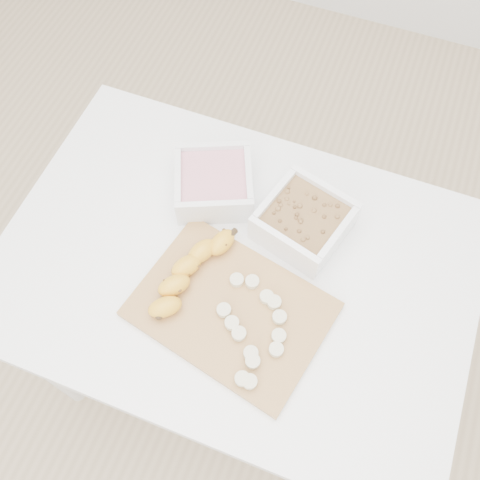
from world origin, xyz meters
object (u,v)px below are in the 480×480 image
(bowl_yogurt, at_px, (214,183))
(bowl_granola, at_px, (304,221))
(cutting_board, at_px, (231,309))
(table, at_px, (235,283))
(banana, at_px, (189,273))

(bowl_yogurt, bearing_deg, bowl_granola, -5.70)
(cutting_board, bearing_deg, table, 107.18)
(bowl_yogurt, xyz_separation_m, banana, (0.04, -0.22, -0.00))
(cutting_board, height_order, banana, banana)
(table, distance_m, bowl_yogurt, 0.23)
(table, bearing_deg, bowl_granola, 50.90)
(table, distance_m, banana, 0.16)
(bowl_yogurt, relative_size, bowl_granola, 1.04)
(table, xyz_separation_m, bowl_granola, (0.11, 0.13, 0.14))
(bowl_granola, bearing_deg, cutting_board, -108.47)
(bowl_yogurt, height_order, cutting_board, bowl_yogurt)
(table, height_order, bowl_yogurt, bowl_yogurt)
(bowl_yogurt, distance_m, cutting_board, 0.29)
(banana, bearing_deg, cutting_board, 10.91)
(bowl_yogurt, relative_size, banana, 0.93)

